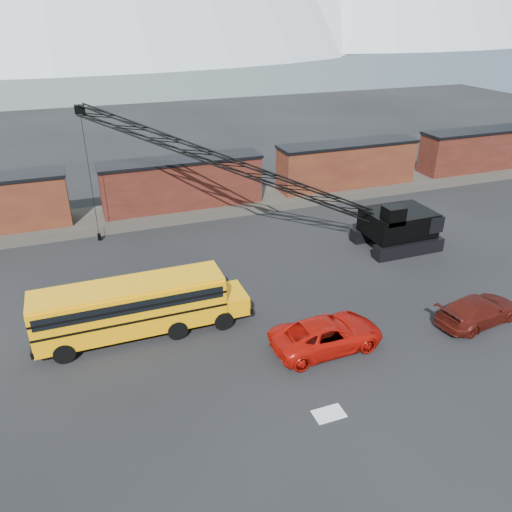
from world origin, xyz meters
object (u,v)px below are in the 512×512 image
Objects in this scene: crawler_crane at (235,166)px; school_bus at (137,306)px; maroon_suv at (478,310)px; red_pickup at (327,334)px.

school_bus is at bearing -133.40° from crawler_crane.
maroon_suv is (18.24, -5.55, -1.01)m from school_bus.
maroon_suv is at bearing -56.94° from crawler_crane.
school_bus is 2.15× the size of maroon_suv.
maroon_suv is at bearing -16.93° from school_bus.
red_pickup is (9.05, -4.69, -0.95)m from school_bus.
crawler_crane reaches higher than red_pickup.
school_bus is at bearing 60.68° from red_pickup.
maroon_suv is 18.35m from crawler_crane.
maroon_suv is 0.22× the size of crawler_crane.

